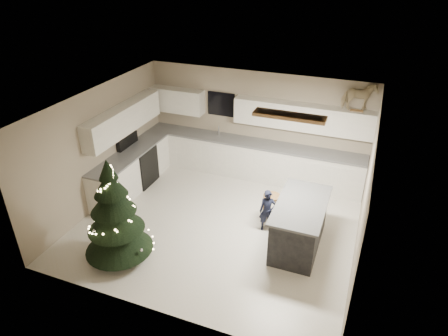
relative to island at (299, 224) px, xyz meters
The scene contains 8 objects.
ground_plane 1.76m from the island, behind, with size 5.50×5.50×0.00m, color beige.
room_shell 2.10m from the island, behind, with size 5.52×5.02×2.61m.
cabinetry 3.13m from the island, 146.59° to the left, with size 5.50×3.20×2.00m.
island is the anchor object (origin of this frame).
bar_stool 0.85m from the island, 143.67° to the left, with size 0.35×0.35×0.67m.
christmas_tree 3.40m from the island, 153.11° to the right, with size 1.28×1.23×2.04m.
toddler 0.74m from the island, 159.97° to the left, with size 0.33×0.22×0.91m, color black.
rocking_horse 3.08m from the island, 75.87° to the left, with size 0.77×0.57×0.61m.
Camera 1 is at (2.58, -6.29, 5.03)m, focal length 32.00 mm.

